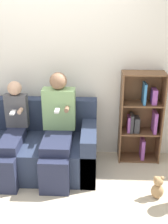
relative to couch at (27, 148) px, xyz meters
The scene contains 7 objects.
ground_plane 0.62m from the couch, 66.31° to the right, with size 14.00×14.00×0.00m, color beige.
back_wall 1.11m from the couch, 63.74° to the left, with size 10.00×0.06×2.55m.
couch is the anchor object (origin of this frame).
adult_seated 0.55m from the couch, 12.67° to the right, with size 0.39×0.77×1.24m.
child_seated 0.32m from the couch, 133.64° to the right, with size 0.27×0.79×1.12m.
bookshelf 1.52m from the couch, 11.78° to the left, with size 0.53×0.28×1.20m.
teddy_bear 1.65m from the couch, 19.04° to the right, with size 0.14×0.11×0.28m.
Camera 1 is at (0.64, -2.57, 2.07)m, focal length 45.00 mm.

